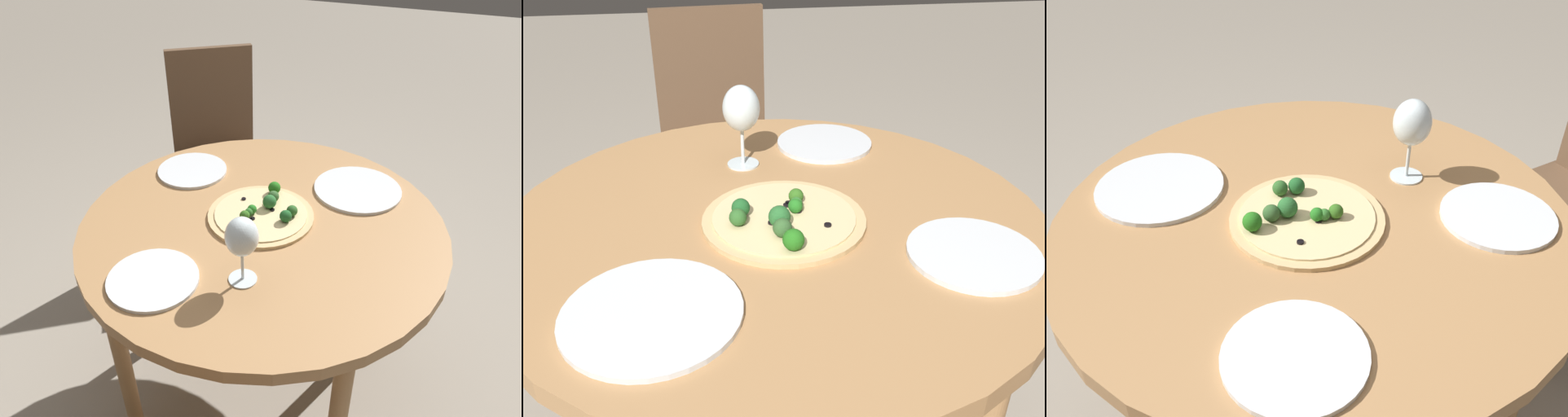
{
  "view_description": "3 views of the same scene",
  "coord_description": "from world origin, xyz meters",
  "views": [
    {
      "loc": [
        -0.41,
        1.13,
        1.61
      ],
      "look_at": [
        0.01,
        -0.02,
        0.76
      ],
      "focal_mm": 35.0,
      "sensor_mm": 36.0,
      "label": 1
    },
    {
      "loc": [
        -0.14,
        -0.97,
        1.31
      ],
      "look_at": [
        0.01,
        -0.02,
        0.76
      ],
      "focal_mm": 40.0,
      "sensor_mm": 36.0,
      "label": 2
    },
    {
      "loc": [
        0.86,
        -0.42,
        1.45
      ],
      "look_at": [
        0.01,
        -0.02,
        0.76
      ],
      "focal_mm": 40.0,
      "sensor_mm": 36.0,
      "label": 3
    }
  ],
  "objects": [
    {
      "name": "plate_near",
      "position": [
        0.32,
        -0.19,
        0.74
      ],
      "size": [
        0.23,
        0.23,
        0.01
      ],
      "color": "silver",
      "rests_on": "dining_table"
    },
    {
      "name": "pizza",
      "position": [
        0.01,
        -0.03,
        0.75
      ],
      "size": [
        0.32,
        0.32,
        0.06
      ],
      "color": "tan",
      "rests_on": "dining_table"
    },
    {
      "name": "dining_table",
      "position": [
        0.0,
        0.0,
        0.66
      ],
      "size": [
        1.07,
        1.07,
        0.73
      ],
      "color": "#A87A4C",
      "rests_on": "ground_plane"
    },
    {
      "name": "wine_glass",
      "position": [
        -0.04,
        0.25,
        0.87
      ],
      "size": [
        0.08,
        0.08,
        0.19
      ],
      "color": "silver",
      "rests_on": "dining_table"
    },
    {
      "name": "plate_side",
      "position": [
        -0.23,
        -0.27,
        0.74
      ],
      "size": [
        0.28,
        0.28,
        0.01
      ],
      "color": "silver",
      "rests_on": "dining_table"
    },
    {
      "name": "plate_far",
      "position": [
        0.17,
        0.33,
        0.74
      ],
      "size": [
        0.23,
        0.23,
        0.01
      ],
      "color": "silver",
      "rests_on": "dining_table"
    },
    {
      "name": "chair_2",
      "position": [
        -0.07,
        0.93,
        0.5
      ],
      "size": [
        0.43,
        0.43,
        0.94
      ],
      "rotation": [
        0.0,
        0.0,
        0.08
      ],
      "color": "brown",
      "rests_on": "ground_plane"
    }
  ]
}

